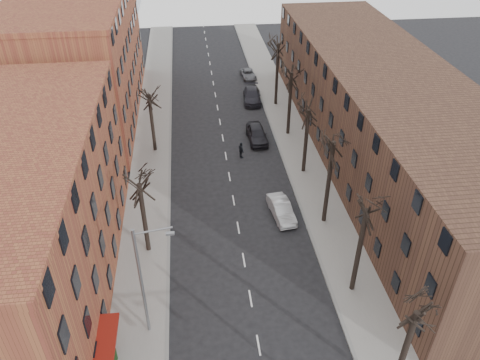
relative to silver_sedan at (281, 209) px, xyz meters
name	(u,v)px	position (x,y,z in m)	size (l,w,h in m)	color
sidewalk_left	(152,146)	(-12.00, 13.83, -0.66)	(4.00, 90.00, 0.15)	gray
sidewalk_right	(293,138)	(4.00, 13.83, -0.66)	(4.00, 90.00, 0.15)	gray
building_left_near	(12,225)	(-20.00, -6.17, 5.26)	(12.00, 26.00, 12.00)	brown
building_left_far	(80,60)	(-20.00, 22.83, 6.26)	(12.00, 28.00, 14.00)	brown
building_right	(383,115)	(12.00, 8.83, 4.26)	(12.00, 50.00, 10.00)	#4D3224
tree_right_b	(351,289)	(3.60, -9.17, -0.74)	(5.20, 5.20, 10.80)	black
tree_right_c	(323,221)	(3.60, -1.17, -0.74)	(5.20, 5.20, 11.60)	black
tree_right_d	(303,172)	(3.60, 6.83, -0.74)	(5.20, 5.20, 10.00)	black
tree_right_e	(288,134)	(3.60, 14.83, -0.74)	(5.20, 5.20, 10.80)	black
tree_right_f	(276,105)	(3.60, 22.83, -0.74)	(5.20, 5.20, 11.60)	black
tree_left_a	(149,250)	(-11.60, -3.17, -0.74)	(5.20, 5.20, 9.50)	black
tree_left_b	(155,151)	(-11.60, 12.83, -0.74)	(5.20, 5.20, 9.50)	black
streetlight	(144,278)	(-11.03, -11.17, 4.28)	(2.45, 0.22, 9.03)	slate
silver_sedan	(281,209)	(0.00, 0.00, 0.00)	(1.56, 4.47, 1.47)	#B2B6BA
parked_car_near	(257,134)	(-0.20, 13.80, 0.12)	(2.02, 5.02, 1.71)	black
parked_car_mid	(252,96)	(0.69, 24.29, 0.05)	(2.21, 5.42, 1.57)	black
parked_car_far	(248,74)	(1.22, 32.19, -0.16)	(1.90, 4.13, 1.15)	slate
pedestrian_crossing	(241,150)	(-2.41, 10.29, 0.19)	(1.08, 0.45, 1.84)	black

